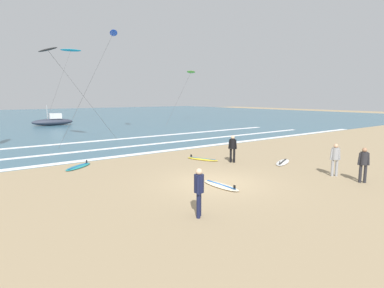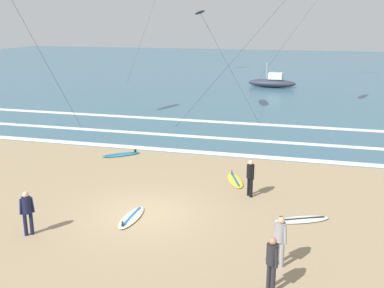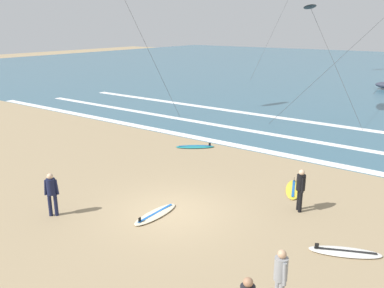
# 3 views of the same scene
# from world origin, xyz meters

# --- Properties ---
(ground_plane) EXTENTS (160.00, 160.00, 0.00)m
(ground_plane) POSITION_xyz_m (0.00, 0.00, 0.00)
(ground_plane) COLOR #9E8763
(wave_foam_shoreline) EXTENTS (53.46, 0.67, 0.01)m
(wave_foam_shoreline) POSITION_xyz_m (1.13, 8.58, 0.01)
(wave_foam_shoreline) COLOR white
(wave_foam_shoreline) RESTS_ON ocean_surface
(wave_foam_mid_break) EXTENTS (45.84, 0.60, 0.01)m
(wave_foam_mid_break) POSITION_xyz_m (-0.32, 11.93, 0.01)
(wave_foam_mid_break) COLOR white
(wave_foam_mid_break) RESTS_ON ocean_surface
(wave_foam_outer_break) EXTENTS (44.03, 0.71, 0.01)m
(wave_foam_outer_break) POSITION_xyz_m (-0.37, 16.49, 0.01)
(wave_foam_outer_break) COLOR white
(wave_foam_outer_break) RESTS_ON ocean_surface
(surfer_left_near) EXTENTS (0.39, 0.45, 1.60)m
(surfer_left_near) POSITION_xyz_m (3.69, 2.81, 0.96)
(surfer_left_near) COLOR black
(surfer_left_near) RESTS_ON ground
(surfer_left_far) EXTENTS (0.43, 0.41, 1.60)m
(surfer_left_far) POSITION_xyz_m (-3.22, -2.72, 0.96)
(surfer_left_far) COLOR #141938
(surfer_left_far) RESTS_ON ground
(surfer_foreground_main) EXTENTS (0.45, 0.39, 1.60)m
(surfer_foreground_main) POSITION_xyz_m (5.33, -2.55, 0.96)
(surfer_foreground_main) COLOR gray
(surfer_foreground_main) RESTS_ON ground
(surfboard_right_spare) EXTENTS (2.16, 1.43, 0.25)m
(surfboard_right_spare) POSITION_xyz_m (5.90, 0.89, 0.05)
(surfboard_right_spare) COLOR silver
(surfboard_right_spare) RESTS_ON ground
(surfboard_left_pile) EXTENTS (2.01, 1.78, 0.25)m
(surfboard_left_pile) POSITION_xyz_m (-3.99, 6.94, 0.05)
(surfboard_left_pile) COLOR teal
(surfboard_left_pile) RESTS_ON ground
(surfboard_foreground_flat) EXTENTS (0.60, 2.10, 0.25)m
(surfboard_foreground_flat) POSITION_xyz_m (-0.30, -0.57, 0.05)
(surfboard_foreground_flat) COLOR beige
(surfboard_foreground_flat) RESTS_ON ground
(surfboard_near_water) EXTENTS (1.31, 2.18, 0.25)m
(surfboard_near_water) POSITION_xyz_m (2.78, 4.48, 0.05)
(surfboard_near_water) COLOR yellow
(surfboard_near_water) RESTS_ON ground
(kite_black_high_left) EXTENTS (5.65, 3.80, 7.92)m
(kite_black_high_left) POSITION_xyz_m (-2.42, 18.53, 7.67)
(kite_black_high_left) COLOR black
(kite_black_high_left) RESTS_ON ground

